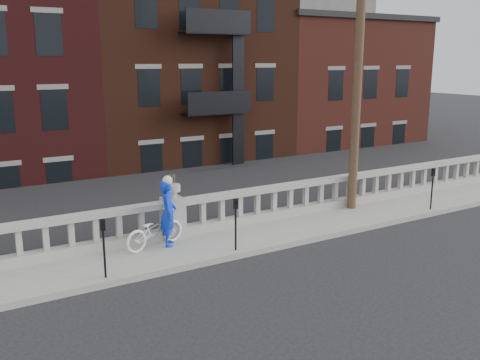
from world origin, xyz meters
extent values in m
plane|color=black|center=(0.00, 0.00, 0.00)|extent=(120.00, 120.00, 0.00)
cube|color=gray|center=(0.00, 3.00, 0.07)|extent=(32.00, 2.20, 0.15)
cube|color=gray|center=(0.00, 3.95, 0.28)|extent=(28.00, 0.34, 0.25)
cube|color=gray|center=(0.00, 3.95, 1.10)|extent=(28.00, 0.34, 0.16)
cube|color=gray|center=(0.00, 3.95, 0.70)|extent=(0.55, 0.55, 1.10)
cylinder|color=gray|center=(0.00, 3.95, 1.35)|extent=(0.24, 0.24, 0.20)
cylinder|color=gray|center=(0.00, 3.95, 1.53)|extent=(0.44, 0.44, 0.18)
cube|color=#605E59|center=(0.00, 4.30, -2.42)|extent=(36.00, 0.50, 5.15)
cube|color=black|center=(0.00, 25.95, -5.25)|extent=(80.00, 44.00, 0.50)
cube|color=#595651|center=(-2.00, 8.45, -3.00)|extent=(16.00, 7.00, 4.00)
cube|color=#595651|center=(22.00, 32.95, 4.00)|extent=(14.00, 14.00, 18.00)
cube|color=#3B1A10|center=(6.00, 19.95, 2.75)|extent=(10.00, 14.00, 15.50)
cube|color=#5C241C|center=(16.00, 19.95, 1.00)|extent=(10.00, 14.00, 12.00)
cube|color=black|center=(16.00, 19.95, 7.15)|extent=(10.30, 14.30, 0.30)
cylinder|color=#422D1E|center=(6.20, 3.60, 5.15)|extent=(0.28, 0.28, 10.00)
cylinder|color=black|center=(-2.46, 2.15, 0.70)|extent=(0.05, 0.05, 1.10)
cube|color=black|center=(-2.46, 2.15, 1.38)|extent=(0.10, 0.08, 0.26)
cube|color=black|center=(-2.46, 2.10, 1.42)|extent=(0.06, 0.01, 0.08)
cylinder|color=black|center=(0.92, 2.15, 0.70)|extent=(0.05, 0.05, 1.10)
cube|color=black|center=(0.92, 2.15, 1.38)|extent=(0.10, 0.08, 0.26)
cube|color=black|center=(0.92, 2.10, 1.42)|extent=(0.06, 0.01, 0.08)
cylinder|color=black|center=(8.30, 2.15, 0.70)|extent=(0.05, 0.05, 1.10)
cube|color=black|center=(8.30, 2.15, 1.38)|extent=(0.10, 0.08, 0.26)
cube|color=black|center=(8.30, 2.10, 1.42)|extent=(0.06, 0.01, 0.08)
imported|color=white|center=(-0.75, 3.44, 0.61)|extent=(1.86, 1.06, 0.93)
imported|color=#0E31D2|center=(-0.37, 3.40, 1.03)|extent=(0.65, 0.76, 1.75)
camera|label=1|loc=(-5.66, -8.98, 4.95)|focal=40.00mm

